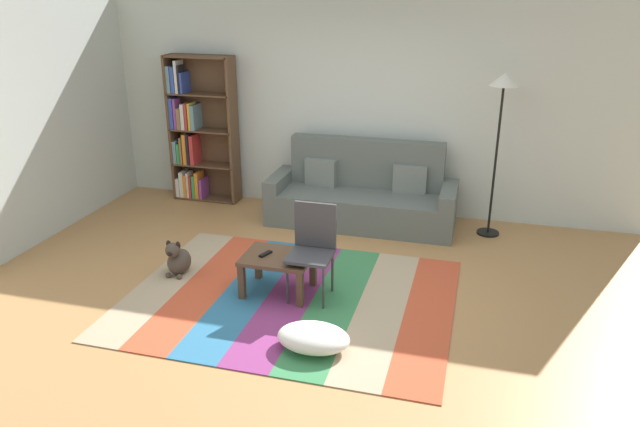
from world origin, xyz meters
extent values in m
plane|color=#B27F4C|center=(0.00, 0.00, 0.00)|extent=(14.00, 14.00, 0.00)
cube|color=silver|center=(0.00, 2.55, 1.35)|extent=(6.80, 0.10, 2.70)
cube|color=silver|center=(-3.40, 0.75, 1.35)|extent=(0.10, 5.50, 2.70)
cube|color=tan|center=(-1.49, -0.05, 0.01)|extent=(0.43, 2.40, 0.01)
cube|color=#C64C2D|center=(-1.05, -0.05, 0.01)|extent=(0.43, 2.40, 0.01)
cube|color=teal|center=(-0.62, -0.05, 0.01)|extent=(0.43, 2.40, 0.01)
cube|color=#843370|center=(-0.19, -0.05, 0.01)|extent=(0.43, 2.40, 0.01)
cube|color=#387F4C|center=(0.25, -0.05, 0.01)|extent=(0.43, 2.40, 0.01)
cube|color=tan|center=(0.68, -0.05, 0.01)|extent=(0.43, 2.40, 0.01)
cube|color=#C64C2D|center=(1.11, -0.05, 0.01)|extent=(0.43, 2.40, 0.01)
cube|color=#59605B|center=(0.08, 1.95, 0.20)|extent=(1.90, 0.80, 0.40)
cube|color=#59605B|center=(0.08, 2.25, 0.70)|extent=(1.90, 0.20, 0.60)
cube|color=#59605B|center=(-0.96, 1.95, 0.28)|extent=(0.18, 0.80, 0.56)
cube|color=#59605B|center=(1.12, 1.95, 0.28)|extent=(0.18, 0.80, 0.56)
cube|color=slate|center=(-0.47, 2.13, 0.56)|extent=(0.42, 0.19, 0.36)
cube|color=slate|center=(0.63, 2.13, 0.56)|extent=(0.42, 0.19, 0.36)
cube|color=brown|center=(-2.57, 2.30, 0.96)|extent=(0.04, 0.28, 1.93)
cube|color=brown|center=(-1.70, 2.30, 0.96)|extent=(0.04, 0.28, 1.93)
cube|color=brown|center=(-2.13, 2.43, 0.96)|extent=(0.90, 0.01, 1.93)
cube|color=brown|center=(-2.13, 2.30, 0.02)|extent=(0.86, 0.28, 0.02)
cube|color=brown|center=(-2.13, 2.30, 0.49)|extent=(0.86, 0.28, 0.02)
cube|color=brown|center=(-2.13, 2.30, 0.96)|extent=(0.86, 0.28, 0.02)
cube|color=brown|center=(-2.13, 2.30, 1.43)|extent=(0.86, 0.28, 0.02)
cube|color=brown|center=(-2.13, 2.30, 1.91)|extent=(0.86, 0.28, 0.02)
cube|color=silver|center=(-2.52, 2.26, 0.16)|extent=(0.05, 0.18, 0.25)
cube|color=silver|center=(-2.46, 2.28, 0.20)|extent=(0.05, 0.22, 0.35)
cube|color=orange|center=(-2.41, 2.25, 0.18)|extent=(0.04, 0.16, 0.31)
cube|color=silver|center=(-2.37, 2.26, 0.20)|extent=(0.03, 0.17, 0.35)
cube|color=red|center=(-2.33, 2.26, 0.18)|extent=(0.03, 0.18, 0.31)
cube|color=green|center=(-2.28, 2.25, 0.18)|extent=(0.04, 0.16, 0.31)
cube|color=orange|center=(-2.23, 2.27, 0.21)|extent=(0.05, 0.21, 0.36)
cube|color=purple|center=(-2.18, 2.29, 0.16)|extent=(0.04, 0.24, 0.27)
cube|color=#668C99|center=(-2.52, 2.28, 0.65)|extent=(0.05, 0.21, 0.31)
cube|color=green|center=(-2.47, 2.25, 0.64)|extent=(0.04, 0.16, 0.27)
cube|color=#8C6647|center=(-2.43, 2.29, 0.68)|extent=(0.03, 0.24, 0.36)
cube|color=orange|center=(-2.37, 2.28, 0.70)|extent=(0.05, 0.22, 0.41)
cube|color=black|center=(-2.33, 2.30, 0.71)|extent=(0.04, 0.25, 0.42)
cube|color=red|center=(-2.27, 2.30, 0.70)|extent=(0.05, 0.25, 0.39)
cube|color=#334CB2|center=(-2.52, 2.26, 1.18)|extent=(0.05, 0.19, 0.41)
cube|color=purple|center=(-2.47, 2.25, 1.17)|extent=(0.03, 0.16, 0.40)
cube|color=#8C6647|center=(-2.42, 2.27, 1.11)|extent=(0.05, 0.20, 0.28)
cube|color=silver|center=(-2.36, 2.27, 1.14)|extent=(0.05, 0.20, 0.34)
cube|color=red|center=(-2.31, 2.25, 1.14)|extent=(0.03, 0.17, 0.34)
cube|color=gold|center=(-2.27, 2.27, 1.15)|extent=(0.03, 0.21, 0.35)
cube|color=#668C99|center=(-2.22, 2.30, 1.13)|extent=(0.05, 0.26, 0.32)
cube|color=#668C99|center=(-2.52, 2.26, 1.62)|extent=(0.05, 0.19, 0.34)
cube|color=#334CB2|center=(-2.46, 2.28, 1.61)|extent=(0.05, 0.23, 0.34)
cube|color=silver|center=(-2.41, 2.27, 1.65)|extent=(0.04, 0.21, 0.41)
cube|color=black|center=(-2.37, 2.25, 1.62)|extent=(0.03, 0.16, 0.36)
cube|color=#334CB2|center=(-2.34, 2.30, 1.58)|extent=(0.03, 0.25, 0.27)
cube|color=#513826|center=(-0.33, 0.03, 0.37)|extent=(0.65, 0.51, 0.04)
cube|color=#513826|center=(-0.61, -0.19, 0.18)|extent=(0.06, 0.06, 0.34)
cube|color=#513826|center=(-0.04, -0.19, 0.18)|extent=(0.06, 0.06, 0.34)
cube|color=#513826|center=(-0.61, 0.25, 0.18)|extent=(0.06, 0.06, 0.34)
cube|color=#513826|center=(-0.04, 0.25, 0.18)|extent=(0.06, 0.06, 0.34)
ellipsoid|color=white|center=(0.26, -0.80, 0.11)|extent=(0.60, 0.43, 0.19)
ellipsoid|color=#473D33|center=(-1.44, 0.15, 0.13)|extent=(0.22, 0.30, 0.26)
sphere|color=#473D33|center=(-1.44, 0.04, 0.30)|extent=(0.15, 0.15, 0.15)
ellipsoid|color=black|center=(-1.44, -0.02, 0.29)|extent=(0.06, 0.07, 0.05)
ellipsoid|color=black|center=(-1.49, 0.06, 0.36)|extent=(0.05, 0.04, 0.08)
ellipsoid|color=black|center=(-1.39, 0.06, 0.36)|extent=(0.05, 0.04, 0.08)
sphere|color=#473D33|center=(-1.50, 0.01, 0.03)|extent=(0.06, 0.06, 0.06)
sphere|color=#473D33|center=(-1.38, 0.01, 0.03)|extent=(0.06, 0.06, 0.06)
cylinder|color=black|center=(1.60, 2.05, 0.01)|extent=(0.26, 0.26, 0.02)
cylinder|color=black|center=(1.60, 2.05, 0.88)|extent=(0.03, 0.03, 1.72)
cone|color=white|center=(1.60, 2.05, 1.81)|extent=(0.32, 0.32, 0.14)
cube|color=black|center=(-0.45, 0.02, 0.40)|extent=(0.09, 0.16, 0.02)
cube|color=#38383D|center=(0.00, 0.00, 0.44)|extent=(0.40, 0.40, 0.03)
cube|color=#38383D|center=(0.00, 0.18, 0.68)|extent=(0.40, 0.03, 0.44)
cylinder|color=#38383D|center=(-0.17, -0.17, 0.21)|extent=(0.02, 0.02, 0.42)
cylinder|color=#38383D|center=(0.17, -0.17, 0.21)|extent=(0.02, 0.02, 0.42)
cylinder|color=#38383D|center=(-0.17, 0.17, 0.21)|extent=(0.02, 0.02, 0.42)
cylinder|color=#38383D|center=(0.17, 0.17, 0.21)|extent=(0.02, 0.02, 0.42)
camera|label=1|loc=(1.43, -4.86, 2.83)|focal=34.05mm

